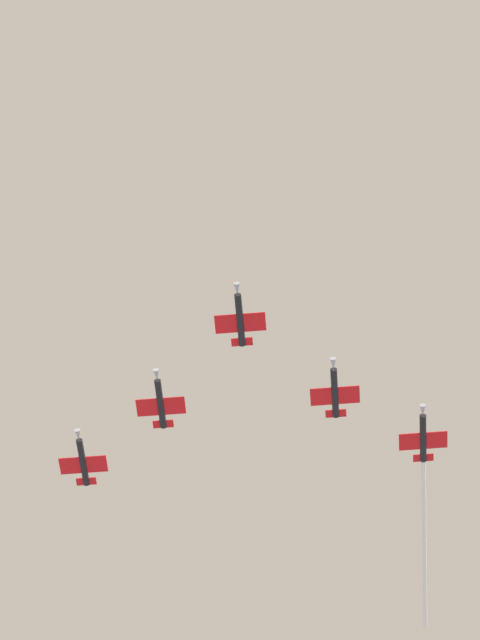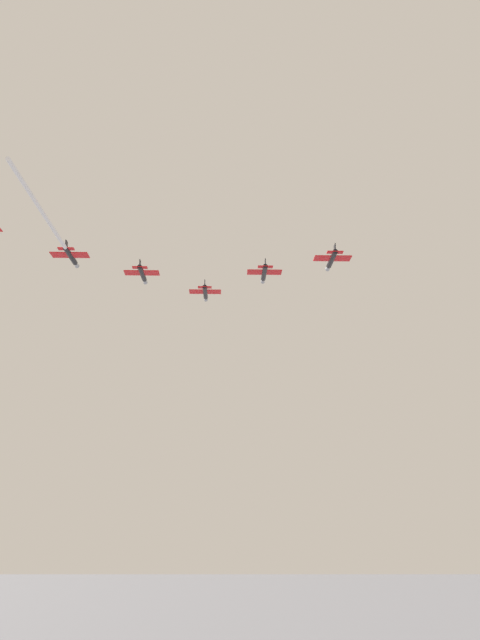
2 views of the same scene
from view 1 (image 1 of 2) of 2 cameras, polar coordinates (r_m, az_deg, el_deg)
jet_lead at (r=187.23m, az=-0.01°, el=0.07°), size 8.56×11.01×2.34m
jet_port_inner at (r=194.35m, az=4.50°, el=-3.39°), size 8.56×11.01×2.34m
jet_starboard_inner at (r=195.73m, az=-3.78°, el=-3.91°), size 8.56×11.01×2.34m
jet_port_outer at (r=208.40m, az=8.67°, el=-8.27°), size 21.23×43.75×2.34m
jet_starboard_outer at (r=203.00m, az=-7.44°, el=-6.62°), size 8.56×11.01×2.34m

